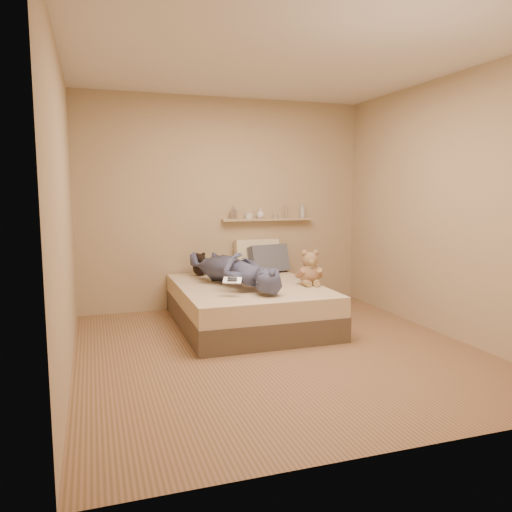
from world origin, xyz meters
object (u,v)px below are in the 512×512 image
object	(u,v)px
game_console	(232,280)
dark_plush	(200,266)
bed	(248,305)
pillow_cream	(257,256)
teddy_bear	(310,270)
person	(234,269)
pillow_grey	(269,259)
wall_shelf	(268,219)

from	to	relation	value
game_console	dark_plush	xyz separation A→B (m)	(-0.05, 1.27, -0.04)
bed	pillow_cream	size ratio (longest dim) A/B	3.45
game_console	pillow_cream	bearing A→B (deg)	62.71
teddy_bear	pillow_cream	world-z (taller)	pillow_cream
pillow_cream	person	xyz separation A→B (m)	(-0.53, -0.83, -0.02)
game_console	dark_plush	world-z (taller)	dark_plush
game_console	pillow_grey	bearing A→B (deg)	56.37
pillow_cream	pillow_grey	xyz separation A→B (m)	(0.11, -0.14, -0.03)
game_console	wall_shelf	xyz separation A→B (m)	(0.88, 1.44, 0.49)
teddy_bear	wall_shelf	xyz separation A→B (m)	(-0.09, 1.13, 0.49)
bed	wall_shelf	size ratio (longest dim) A/B	1.58
pillow_grey	wall_shelf	bearing A→B (deg)	74.43
person	wall_shelf	world-z (taller)	wall_shelf
pillow_cream	wall_shelf	xyz separation A→B (m)	(0.17, 0.08, 0.45)
pillow_grey	person	xyz separation A→B (m)	(-0.64, -0.69, 0.01)
dark_plush	person	xyz separation A→B (m)	(0.22, -0.74, 0.06)
bed	teddy_bear	distance (m)	0.77
dark_plush	pillow_cream	xyz separation A→B (m)	(0.75, 0.10, 0.08)
wall_shelf	game_console	bearing A→B (deg)	-121.24
wall_shelf	teddy_bear	bearing A→B (deg)	-85.66
dark_plush	person	distance (m)	0.77
bed	teddy_bear	world-z (taller)	teddy_bear
dark_plush	bed	bearing A→B (deg)	-63.07
bed	person	bearing A→B (deg)	-178.40
person	wall_shelf	xyz separation A→B (m)	(0.70, 0.91, 0.47)
pillow_cream	person	distance (m)	0.99
teddy_bear	pillow_cream	bearing A→B (deg)	103.78
dark_plush	wall_shelf	distance (m)	1.08
game_console	person	bearing A→B (deg)	71.99
dark_plush	wall_shelf	xyz separation A→B (m)	(0.92, 0.18, 0.53)
teddy_bear	pillow_grey	world-z (taller)	teddy_bear
dark_plush	pillow_grey	bearing A→B (deg)	-2.89
dark_plush	wall_shelf	world-z (taller)	wall_shelf
bed	pillow_grey	bearing A→B (deg)	54.68
game_console	bed	bearing A→B (deg)	58.66
person	bed	bearing A→B (deg)	167.34
pillow_cream	person	world-z (taller)	pillow_cream
wall_shelf	person	bearing A→B (deg)	-127.59
bed	game_console	size ratio (longest dim) A/B	9.86
teddy_bear	dark_plush	xyz separation A→B (m)	(-1.01, 0.95, -0.04)
bed	game_console	distance (m)	0.73
game_console	pillow_grey	world-z (taller)	pillow_grey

